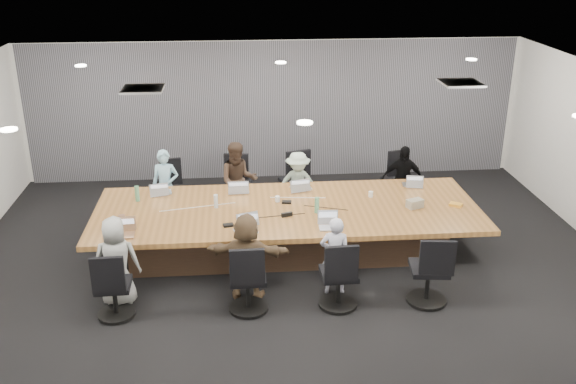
{
  "coord_description": "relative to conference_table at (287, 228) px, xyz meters",
  "views": [
    {
      "loc": [
        -0.77,
        -8.66,
        4.73
      ],
      "look_at": [
        0.0,
        0.4,
        1.05
      ],
      "focal_mm": 40.0,
      "sensor_mm": 36.0,
      "label": 1
    }
  ],
  "objects": [
    {
      "name": "chair_7",
      "position": [
        1.78,
        -1.7,
        0.03
      ],
      "size": [
        0.65,
        0.65,
        0.86
      ],
      "primitive_type": null,
      "rotation": [
        0.0,
        0.0,
        -0.12
      ],
      "color": "black",
      "rests_on": "ground"
    },
    {
      "name": "bottle_green_right",
      "position": [
        0.43,
        -0.22,
        0.46
      ],
      "size": [
        0.09,
        0.09,
        0.25
      ],
      "primitive_type": "cylinder",
      "rotation": [
        0.0,
        0.0,
        -0.26
      ],
      "color": "#5BA073",
      "rests_on": "conference_table"
    },
    {
      "name": "chair_3",
      "position": [
        2.18,
        1.7,
        -0.01
      ],
      "size": [
        0.65,
        0.65,
        0.79
      ],
      "primitive_type": null,
      "rotation": [
        0.0,
        0.0,
        3.4
      ],
      "color": "black",
      "rests_on": "ground"
    },
    {
      "name": "chair_6",
      "position": [
        0.55,
        -1.7,
        0.01
      ],
      "size": [
        0.57,
        0.57,
        0.82
      ],
      "primitive_type": null,
      "rotation": [
        0.0,
        0.0,
        0.03
      ],
      "color": "black",
      "rests_on": "ground"
    },
    {
      "name": "person_5",
      "position": [
        -0.67,
        -1.35,
        0.22
      ],
      "size": [
        1.2,
        0.56,
        1.25
      ],
      "primitive_type": "imported",
      "rotation": [
        0.0,
        0.0,
        2.97
      ],
      "color": "brown",
      "rests_on": "ground"
    },
    {
      "name": "mic_left",
      "position": [
        -0.92,
        -0.59,
        0.35
      ],
      "size": [
        0.17,
        0.13,
        0.03
      ],
      "primitive_type": "cube",
      "rotation": [
        0.0,
        0.0,
        0.21
      ],
      "color": "black",
      "rests_on": "conference_table"
    },
    {
      "name": "person_1",
      "position": [
        -0.75,
        1.35,
        0.3
      ],
      "size": [
        0.72,
        0.58,
        1.4
      ],
      "primitive_type": "imported",
      "rotation": [
        0.0,
        0.0,
        6.36
      ],
      "color": "#38281E",
      "rests_on": "ground"
    },
    {
      "name": "mic_right",
      "position": [
        0.0,
        0.2,
        0.35
      ],
      "size": [
        0.16,
        0.12,
        0.03
      ],
      "primitive_type": "cube",
      "rotation": [
        0.0,
        0.0,
        -0.16
      ],
      "color": "black",
      "rests_on": "conference_table"
    },
    {
      "name": "laptop_4",
      "position": [
        -2.42,
        -0.8,
        0.35
      ],
      "size": [
        0.35,
        0.25,
        0.02
      ],
      "primitive_type": "cube",
      "rotation": [
        0.0,
        0.0,
        0.05
      ],
      "color": "#8C6647",
      "rests_on": "conference_table"
    },
    {
      "name": "laptop_2",
      "position": [
        0.3,
        0.8,
        0.35
      ],
      "size": [
        0.37,
        0.29,
        0.02
      ],
      "primitive_type": "cube",
      "rotation": [
        0.0,
        0.0,
        3.33
      ],
      "color": "#B2B2B7",
      "rests_on": "conference_table"
    },
    {
      "name": "person_3",
      "position": [
        2.18,
        1.35,
        0.23
      ],
      "size": [
        0.78,
        0.41,
        1.26
      ],
      "primitive_type": "imported",
      "rotation": [
        0.0,
        0.0,
        6.14
      ],
      "color": "black",
      "rests_on": "ground"
    },
    {
      "name": "person_6",
      "position": [
        0.55,
        -1.35,
        0.18
      ],
      "size": [
        0.47,
        0.35,
        1.16
      ],
      "primitive_type": "imported",
      "rotation": [
        0.0,
        0.0,
        2.96
      ],
      "color": "#B5B4CB",
      "rests_on": "ground"
    },
    {
      "name": "wall_back",
      "position": [
        0.0,
        3.5,
        1.0
      ],
      "size": [
        10.0,
        0.0,
        2.8
      ],
      "primitive_type": "cube",
      "rotation": [
        1.57,
        0.0,
        0.0
      ],
      "color": "silver",
      "rests_on": "ground"
    },
    {
      "name": "laptop_3",
      "position": [
        2.18,
        0.8,
        0.35
      ],
      "size": [
        0.31,
        0.23,
        0.02
      ],
      "primitive_type": "cube",
      "rotation": [
        0.0,
        0.0,
        3.0
      ],
      "color": "#B2B2B7",
      "rests_on": "conference_table"
    },
    {
      "name": "bottle_clear",
      "position": [
        -1.11,
        0.11,
        0.45
      ],
      "size": [
        0.07,
        0.07,
        0.22
      ],
      "primitive_type": "cylinder",
      "rotation": [
        0.0,
        0.0,
        0.16
      ],
      "color": "silver",
      "rests_on": "conference_table"
    },
    {
      "name": "cup_white_far",
      "position": [
        -0.14,
        0.27,
        0.39
      ],
      "size": [
        0.1,
        0.1,
        0.09
      ],
      "primitive_type": "cylinder",
      "rotation": [
        0.0,
        0.0,
        -0.41
      ],
      "color": "white",
      "rests_on": "conference_table"
    },
    {
      "name": "laptop_5",
      "position": [
        -0.67,
        -0.8,
        0.35
      ],
      "size": [
        0.37,
        0.29,
        0.02
      ],
      "primitive_type": "cube",
      "rotation": [
        0.0,
        0.0,
        0.22
      ],
      "color": "#B2B2B7",
      "rests_on": "conference_table"
    },
    {
      "name": "canvas_bag",
      "position": [
        1.99,
        -0.15,
        0.41
      ],
      "size": [
        0.29,
        0.23,
        0.13
      ],
      "primitive_type": "cube",
      "rotation": [
        0.0,
        0.0,
        0.39
      ],
      "color": "gray",
      "rests_on": "conference_table"
    },
    {
      "name": "laptop_6",
      "position": [
        0.55,
        -0.8,
        0.35
      ],
      "size": [
        0.31,
        0.22,
        0.02
      ],
      "primitive_type": "cube",
      "rotation": [
        0.0,
        0.0,
        -0.04
      ],
      "color": "#B2B2B7",
      "rests_on": "conference_table"
    },
    {
      "name": "ceiling",
      "position": [
        0.0,
        -0.5,
        2.4
      ],
      "size": [
        10.0,
        8.0,
        0.0
      ],
      "primitive_type": "cube",
      "color": "white",
      "rests_on": "wall_back"
    },
    {
      "name": "stapler",
      "position": [
        -0.04,
        -0.32,
        0.37
      ],
      "size": [
        0.18,
        0.1,
        0.06
      ],
      "primitive_type": "cube",
      "rotation": [
        0.0,
        0.0,
        0.33
      ],
      "color": "black",
      "rests_on": "conference_table"
    },
    {
      "name": "chair_1",
      "position": [
        -0.75,
        1.7,
        0.01
      ],
      "size": [
        0.62,
        0.62,
        0.82
      ],
      "primitive_type": null,
      "rotation": [
        0.0,
        0.0,
        3.02
      ],
      "color": "black",
      "rests_on": "ground"
    },
    {
      "name": "laptop_1",
      "position": [
        -0.75,
        0.8,
        0.35
      ],
      "size": [
        0.34,
        0.24,
        0.02
      ],
      "primitive_type": "cube",
      "rotation": [
        0.0,
        0.0,
        3.16
      ],
      "color": "#B2B2B7",
      "rests_on": "conference_table"
    },
    {
      "name": "mug_brown",
      "position": [
        -2.49,
        -0.33,
        0.4
      ],
      "size": [
        0.11,
        0.11,
        0.12
      ],
      "primitive_type": "cylinder",
      "rotation": [
        0.0,
        0.0,
        0.09
      ],
      "color": "brown",
      "rests_on": "conference_table"
    },
    {
      "name": "bottle_green_left",
      "position": [
        -2.37,
        0.49,
        0.47
      ],
      "size": [
        0.08,
        0.08,
        0.25
      ],
      "primitive_type": "cylinder",
      "rotation": [
        0.0,
        0.0,
        0.08
      ],
      "color": "#5BA073",
      "rests_on": "conference_table"
    },
    {
      "name": "floor",
      "position": [
        0.0,
        -0.5,
        -0.4
      ],
      "size": [
        10.0,
        8.0,
        0.0
      ],
      "primitive_type": "cube",
      "color": "black",
      "rests_on": "ground"
    },
    {
      "name": "cup_white_near",
      "position": [
        1.39,
        0.34,
        0.38
      ],
      "size": [
        0.08,
        0.08,
        0.09
      ],
      "primitive_type": "cylinder",
      "rotation": [
        0.0,
        0.0,
        -0.09
      ],
      "color": "white",
      "rests_on": "conference_table"
    },
    {
      "name": "person_2",
      "position": [
        0.3,
        1.35,
        0.2
      ],
      "size": [
        0.79,
        0.47,
        1.2
      ],
      "primitive_type": "imported",
      "rotation": [
        0.0,
        0.0,
        6.32
      ],
      "color": "#A2BBA4",
      "rests_on": "ground"
    },
    {
      "name": "chair_5",
      "position": [
        -0.67,
        -1.7,
        0.02
      ],
      "size": [
        0.58,
        0.58,
        0.83
      ],
      "primitive_type": null,
      "rotation": [
        0.0,
        0.0,
        0.02
      ],
      "color": "black",
      "rests_on": "ground"
    },
    {
      "name": "chair_2",
      "position": [
        0.3,
        1.7,
        0.04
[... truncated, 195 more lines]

